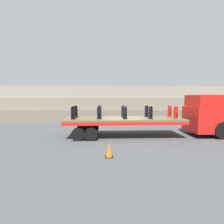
{
  "coord_description": "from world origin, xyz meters",
  "views": [
    {
      "loc": [
        -1.36,
        -12.12,
        2.74
      ],
      "look_at": [
        -0.84,
        0.0,
        1.71
      ],
      "focal_mm": 28.0,
      "sensor_mm": 36.0,
      "label": 1
    }
  ],
  "objects_px": {
    "fire_hydrant_black_far_1": "(100,111)",
    "fire_hydrant_red_near_4": "(176,112)",
    "fire_hydrant_black_near_2": "(125,113)",
    "flatbed_trailer": "(116,122)",
    "fire_hydrant_red_far_4": "(170,111)",
    "fire_hydrant_black_near_1": "(99,113)",
    "truck_cab": "(207,115)",
    "fire_hydrant_black_far_0": "(76,111)",
    "fire_hydrant_black_far_2": "(123,111)",
    "fire_hydrant_black_far_3": "(147,111)",
    "fire_hydrant_black_near_0": "(73,113)",
    "traffic_cone": "(109,150)",
    "fire_hydrant_black_near_3": "(151,113)"
  },
  "relations": [
    {
      "from": "fire_hydrant_black_far_1",
      "to": "fire_hydrant_red_near_4",
      "type": "bearing_deg",
      "value": -12.43
    },
    {
      "from": "fire_hydrant_black_near_2",
      "to": "flatbed_trailer",
      "type": "bearing_deg",
      "value": 135.13
    },
    {
      "from": "fire_hydrant_red_far_4",
      "to": "fire_hydrant_black_near_1",
      "type": "bearing_deg",
      "value": -167.57
    },
    {
      "from": "truck_cab",
      "to": "fire_hydrant_red_far_4",
      "type": "bearing_deg",
      "value": 167.28
    },
    {
      "from": "fire_hydrant_black_near_2",
      "to": "fire_hydrant_red_far_4",
      "type": "bearing_deg",
      "value": 18.29
    },
    {
      "from": "fire_hydrant_black_far_0",
      "to": "fire_hydrant_black_far_1",
      "type": "xyz_separation_m",
      "value": [
        1.73,
        0.0,
        0.0
      ]
    },
    {
      "from": "fire_hydrant_black_far_0",
      "to": "fire_hydrant_red_near_4",
      "type": "bearing_deg",
      "value": -9.38
    },
    {
      "from": "fire_hydrant_black_far_1",
      "to": "fire_hydrant_red_far_4",
      "type": "distance_m",
      "value": 5.18
    },
    {
      "from": "truck_cab",
      "to": "fire_hydrant_red_near_4",
      "type": "distance_m",
      "value": 2.61
    },
    {
      "from": "fire_hydrant_black_near_1",
      "to": "truck_cab",
      "type": "bearing_deg",
      "value": 4.23
    },
    {
      "from": "fire_hydrant_black_far_2",
      "to": "fire_hydrant_red_far_4",
      "type": "distance_m",
      "value": 3.45
    },
    {
      "from": "fire_hydrant_black_far_3",
      "to": "fire_hydrant_red_near_4",
      "type": "distance_m",
      "value": 2.07
    },
    {
      "from": "truck_cab",
      "to": "fire_hydrant_black_far_0",
      "type": "distance_m",
      "value": 9.46
    },
    {
      "from": "truck_cab",
      "to": "fire_hydrant_red_far_4",
      "type": "distance_m",
      "value": 2.61
    },
    {
      "from": "fire_hydrant_black_far_3",
      "to": "fire_hydrant_red_far_4",
      "type": "height_order",
      "value": "same"
    },
    {
      "from": "fire_hydrant_black_far_2",
      "to": "fire_hydrant_black_far_3",
      "type": "relative_size",
      "value": 1.0
    },
    {
      "from": "fire_hydrant_black_far_0",
      "to": "fire_hydrant_black_near_0",
      "type": "bearing_deg",
      "value": -90.0
    },
    {
      "from": "truck_cab",
      "to": "flatbed_trailer",
      "type": "relative_size",
      "value": 0.36
    },
    {
      "from": "fire_hydrant_black_far_2",
      "to": "traffic_cone",
      "type": "relative_size",
      "value": 1.31
    },
    {
      "from": "fire_hydrant_black_far_0",
      "to": "fire_hydrant_black_far_2",
      "type": "bearing_deg",
      "value": 0.0
    },
    {
      "from": "truck_cab",
      "to": "fire_hydrant_black_near_3",
      "type": "bearing_deg",
      "value": -172.36
    },
    {
      "from": "fire_hydrant_black_near_0",
      "to": "fire_hydrant_red_far_4",
      "type": "bearing_deg",
      "value": 9.38
    },
    {
      "from": "fire_hydrant_black_far_2",
      "to": "fire_hydrant_black_near_3",
      "type": "relative_size",
      "value": 1.0
    },
    {
      "from": "fire_hydrant_red_near_4",
      "to": "fire_hydrant_red_far_4",
      "type": "bearing_deg",
      "value": 90.0
    },
    {
      "from": "fire_hydrant_black_near_0",
      "to": "traffic_cone",
      "type": "height_order",
      "value": "fire_hydrant_black_near_0"
    },
    {
      "from": "truck_cab",
      "to": "fire_hydrant_black_far_1",
      "type": "relative_size",
      "value": 3.3
    },
    {
      "from": "truck_cab",
      "to": "flatbed_trailer",
      "type": "height_order",
      "value": "truck_cab"
    },
    {
      "from": "truck_cab",
      "to": "traffic_cone",
      "type": "bearing_deg",
      "value": -149.01
    },
    {
      "from": "fire_hydrant_black_far_1",
      "to": "fire_hydrant_red_far_4",
      "type": "bearing_deg",
      "value": 0.0
    },
    {
      "from": "truck_cab",
      "to": "fire_hydrant_black_near_3",
      "type": "xyz_separation_m",
      "value": [
        -4.26,
        -0.57,
        0.26
      ]
    },
    {
      "from": "fire_hydrant_black_far_0",
      "to": "traffic_cone",
      "type": "xyz_separation_m",
      "value": [
        2.3,
        -4.86,
        -1.39
      ]
    },
    {
      "from": "fire_hydrant_black_near_1",
      "to": "fire_hydrant_black_near_2",
      "type": "height_order",
      "value": "same"
    },
    {
      "from": "fire_hydrant_black_far_3",
      "to": "fire_hydrant_black_far_2",
      "type": "bearing_deg",
      "value": 180.0
    },
    {
      "from": "fire_hydrant_black_near_2",
      "to": "fire_hydrant_black_near_3",
      "type": "bearing_deg",
      "value": 0.0
    },
    {
      "from": "fire_hydrant_red_near_4",
      "to": "traffic_cone",
      "type": "height_order",
      "value": "fire_hydrant_red_near_4"
    },
    {
      "from": "fire_hydrant_black_far_0",
      "to": "fire_hydrant_red_far_4",
      "type": "relative_size",
      "value": 1.0
    },
    {
      "from": "flatbed_trailer",
      "to": "fire_hydrant_black_far_3",
      "type": "distance_m",
      "value": 2.47
    },
    {
      "from": "truck_cab",
      "to": "fire_hydrant_black_near_1",
      "type": "height_order",
      "value": "truck_cab"
    },
    {
      "from": "fire_hydrant_black_near_1",
      "to": "fire_hydrant_red_near_4",
      "type": "relative_size",
      "value": 1.0
    },
    {
      "from": "flatbed_trailer",
      "to": "fire_hydrant_red_near_4",
      "type": "xyz_separation_m",
      "value": [
        4.03,
        -0.57,
        0.68
      ]
    },
    {
      "from": "flatbed_trailer",
      "to": "fire_hydrant_black_near_1",
      "type": "distance_m",
      "value": 1.46
    },
    {
      "from": "fire_hydrant_black_far_0",
      "to": "fire_hydrant_black_near_1",
      "type": "bearing_deg",
      "value": -33.47
    },
    {
      "from": "fire_hydrant_black_near_2",
      "to": "fire_hydrant_black_far_2",
      "type": "xyz_separation_m",
      "value": [
        0.0,
        1.14,
        0.0
      ]
    },
    {
      "from": "fire_hydrant_black_near_2",
      "to": "fire_hydrant_red_near_4",
      "type": "bearing_deg",
      "value": 0.0
    },
    {
      "from": "fire_hydrant_black_near_1",
      "to": "fire_hydrant_black_far_0",
      "type": "bearing_deg",
      "value": 146.53
    },
    {
      "from": "traffic_cone",
      "to": "fire_hydrant_black_far_1",
      "type": "bearing_deg",
      "value": 96.68
    },
    {
      "from": "flatbed_trailer",
      "to": "fire_hydrant_black_far_2",
      "type": "relative_size",
      "value": 9.23
    },
    {
      "from": "fire_hydrant_black_near_3",
      "to": "traffic_cone",
      "type": "bearing_deg",
      "value": -127.81
    },
    {
      "from": "fire_hydrant_black_far_1",
      "to": "fire_hydrant_black_near_3",
      "type": "xyz_separation_m",
      "value": [
        3.45,
        -1.14,
        0.0
      ]
    },
    {
      "from": "fire_hydrant_black_far_1",
      "to": "fire_hydrant_black_far_3",
      "type": "xyz_separation_m",
      "value": [
        3.45,
        0.0,
        0.0
      ]
    }
  ]
}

